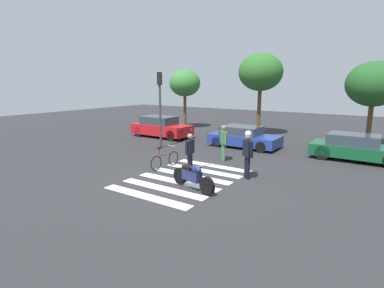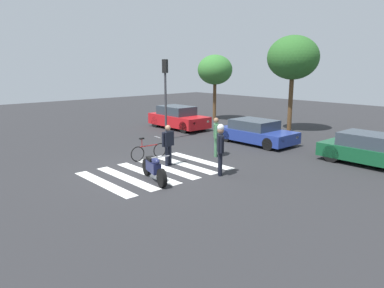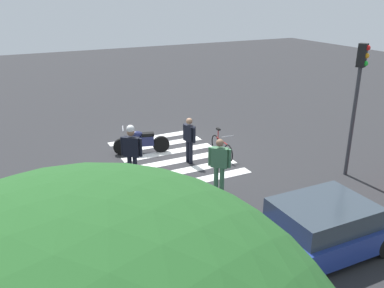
{
  "view_description": "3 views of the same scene",
  "coord_description": "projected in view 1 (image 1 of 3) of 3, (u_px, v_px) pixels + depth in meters",
  "views": [
    {
      "loc": [
        6.52,
        -9.22,
        3.66
      ],
      "look_at": [
        -0.21,
        0.83,
        1.22
      ],
      "focal_mm": 28.29,
      "sensor_mm": 36.0,
      "label": 1
    },
    {
      "loc": [
        10.61,
        -7.83,
        3.9
      ],
      "look_at": [
        0.84,
        1.05,
        1.03
      ],
      "focal_mm": 33.53,
      "sensor_mm": 36.0,
      "label": 2
    },
    {
      "loc": [
        5.6,
        12.83,
        5.73
      ],
      "look_at": [
        -0.26,
        1.03,
        0.79
      ],
      "focal_mm": 38.45,
      "sensor_mm": 36.0,
      "label": 3
    }
  ],
  "objects": [
    {
      "name": "street_tree_mid",
      "position": [
        261.0,
        72.0,
        20.8
      ],
      "size": [
        3.03,
        3.03,
        5.69
      ],
      "color": "brown",
      "rests_on": "ground_plane"
    },
    {
      "name": "crosswalk_stripes",
      "position": [
        185.0,
        179.0,
        11.79
      ],
      "size": [
        3.57,
        4.95,
        0.01
      ],
      "color": "silver",
      "rests_on": "ground_plane"
    },
    {
      "name": "street_tree_near",
      "position": [
        185.0,
        83.0,
        24.43
      ],
      "size": [
        2.5,
        2.5,
        4.72
      ],
      "color": "brown",
      "rests_on": "ground_plane"
    },
    {
      "name": "car_green_compact",
      "position": [
        356.0,
        148.0,
        14.46
      ],
      "size": [
        4.18,
        1.77,
        1.27
      ],
      "color": "black",
      "rests_on": "ground_plane"
    },
    {
      "name": "traffic_light_pole",
      "position": [
        160.0,
        98.0,
        16.92
      ],
      "size": [
        0.32,
        0.36,
        4.25
      ],
      "color": "#38383D",
      "rests_on": "ground_plane"
    },
    {
      "name": "police_motorcycle",
      "position": [
        193.0,
        177.0,
        10.55
      ],
      "size": [
        2.04,
        0.83,
        1.03
      ],
      "color": "black",
      "rests_on": "ground_plane"
    },
    {
      "name": "officer_on_foot",
      "position": [
        190.0,
        151.0,
        12.4
      ],
      "size": [
        0.27,
        0.66,
        1.65
      ],
      "color": "black",
      "rests_on": "ground_plane"
    },
    {
      "name": "officer_by_motorcycle",
      "position": [
        248.0,
        151.0,
        11.6
      ],
      "size": [
        0.56,
        0.49,
        1.89
      ],
      "color": "black",
      "rests_on": "ground_plane"
    },
    {
      "name": "ground_plane",
      "position": [
        185.0,
        179.0,
        11.79
      ],
      "size": [
        60.0,
        60.0,
        0.0
      ],
      "primitive_type": "plane",
      "color": "#2B2B2D"
    },
    {
      "name": "street_tree_far",
      "position": [
        374.0,
        84.0,
        17.24
      ],
      "size": [
        3.03,
        3.03,
        4.9
      ],
      "color": "brown",
      "rests_on": "ground_plane"
    },
    {
      "name": "car_blue_hatchback",
      "position": [
        244.0,
        137.0,
        17.55
      ],
      "size": [
        4.0,
        1.93,
        1.21
      ],
      "color": "black",
      "rests_on": "ground_plane"
    },
    {
      "name": "car_red_convertible",
      "position": [
        161.0,
        127.0,
        20.79
      ],
      "size": [
        4.24,
        1.78,
        1.42
      ],
      "color": "black",
      "rests_on": "ground_plane"
    },
    {
      "name": "leaning_bicycle",
      "position": [
        165.0,
        160.0,
        13.22
      ],
      "size": [
        0.46,
        1.74,
        0.98
      ],
      "color": "black",
      "rests_on": "ground_plane"
    },
    {
      "name": "pedestrian_bystander",
      "position": [
        223.0,
        141.0,
        14.28
      ],
      "size": [
        0.52,
        0.5,
        1.73
      ],
      "color": "#3F724C",
      "rests_on": "ground_plane"
    }
  ]
}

